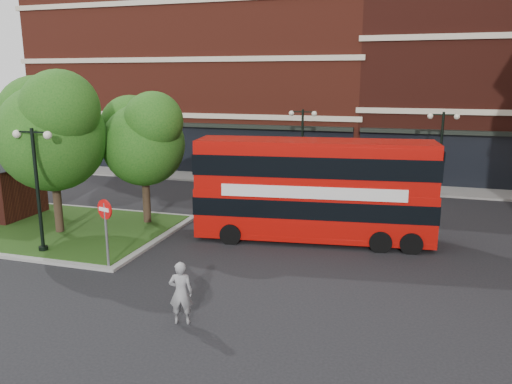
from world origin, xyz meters
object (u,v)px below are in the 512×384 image
(bus, at_px, (314,184))
(woman, at_px, (181,293))
(car_white, at_px, (386,183))
(car_silver, at_px, (250,175))

(bus, distance_m, woman, 8.93)
(bus, relative_size, car_white, 2.23)
(woman, xyz_separation_m, car_silver, (-3.60, 18.00, -0.16))
(woman, relative_size, car_silver, 0.41)
(woman, distance_m, car_silver, 18.36)
(bus, distance_m, car_silver, 11.25)
(bus, distance_m, car_white, 10.00)
(bus, height_order, car_white, bus)
(car_white, bearing_deg, car_silver, 86.61)
(bus, bearing_deg, car_silver, 114.16)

